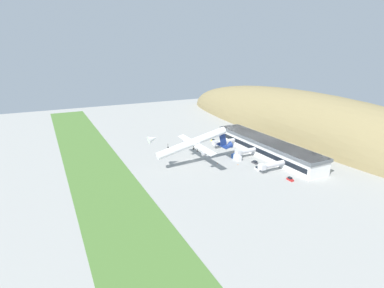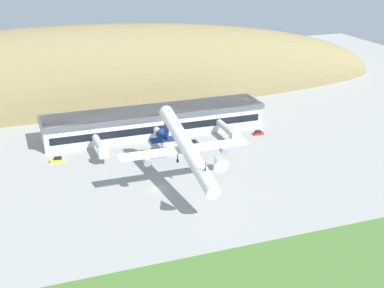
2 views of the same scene
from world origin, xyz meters
name	(u,v)px [view 1 (image 1 of 2)]	position (x,y,z in m)	size (l,w,h in m)	color
ground_plane	(191,160)	(0.00, 0.00, 0.00)	(411.70, 411.70, 0.00)	#9E9E99
grass_strip_foreground	(100,176)	(0.00, -52.96, 0.04)	(370.53, 31.54, 0.08)	#4C7533
hill_backdrop	(298,134)	(-13.50, 100.93, 0.00)	(324.69, 57.01, 67.23)	olive
terminal_building	(266,146)	(12.54, 46.32, 5.40)	(84.51, 15.94, 9.52)	silver
jetway_0	(223,142)	(-11.61, 29.69, 3.99)	(3.38, 16.72, 5.43)	silver
jetway_1	(245,151)	(10.89, 31.16, 3.99)	(3.38, 13.92, 5.43)	silver
jetway_2	(271,165)	(35.86, 29.87, 3.99)	(3.38, 16.37, 5.43)	silver
cargo_airplane	(194,143)	(8.18, -2.12, 13.08)	(39.96, 52.38, 15.87)	white
service_car_0	(258,169)	(30.47, 25.84, 0.68)	(4.17, 1.99, 1.65)	silver
service_car_1	(290,179)	(48.95, 31.44, 0.69)	(3.76, 1.80, 1.68)	#B21E1E
service_car_2	(255,162)	(22.07, 30.47, 0.66)	(4.16, 2.15, 1.60)	#333338
service_car_3	(214,141)	(-25.94, 31.25, 0.66)	(4.69, 2.04, 1.61)	gold
fuel_truck	(236,157)	(11.88, 24.67, 1.45)	(7.58, 2.55, 2.98)	#264C99
traffic_cone_0	(217,163)	(12.67, 10.96, 0.28)	(0.52, 0.52, 0.58)	orange
traffic_cone_1	(238,164)	(19.57, 20.49, 0.28)	(0.52, 0.52, 0.58)	orange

